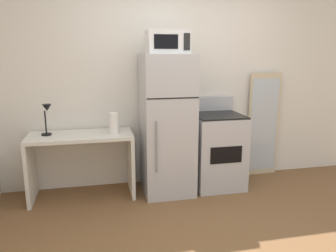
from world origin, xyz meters
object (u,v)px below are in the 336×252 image
paper_towel_roll (114,123)px  refrigerator (167,125)px  microwave (167,42)px  desk (82,153)px  desk_lamp (47,114)px  oven_range (217,150)px  leaning_mirror (263,125)px

paper_towel_roll → refrigerator: 0.62m
microwave → desk: bearing=175.7°
desk_lamp → oven_range: desk_lamp is taller
paper_towel_roll → microwave: size_ratio=0.52×
refrigerator → microwave: microwave is taller
desk_lamp → microwave: 1.56m
leaning_mirror → refrigerator: bearing=-168.8°
refrigerator → leaning_mirror: bearing=11.2°
oven_range → leaning_mirror: bearing=18.6°
desk_lamp → refrigerator: refrigerator is taller
desk → oven_range: 1.64m
desk → paper_towel_roll: size_ratio=4.89×
desk → desk_lamp: 0.58m
desk → desk_lamp: (-0.35, 0.02, 0.47)m
desk_lamp → leaning_mirror: size_ratio=0.25×
paper_towel_roll → leaning_mirror: (2.02, 0.28, -0.17)m
desk → microwave: 1.60m
microwave → leaning_mirror: (1.40, 0.30, -1.07)m
paper_towel_roll → leaning_mirror: bearing=7.8°
microwave → oven_range: size_ratio=0.42×
paper_towel_roll → refrigerator: bearing=0.0°
refrigerator → microwave: (0.00, -0.02, 0.95)m
paper_towel_roll → leaning_mirror: leaning_mirror is taller
desk → paper_towel_roll: paper_towel_roll is taller
desk_lamp → paper_towel_roll: (0.73, -0.08, -0.12)m
microwave → refrigerator: bearing=90.3°
refrigerator → leaning_mirror: size_ratio=1.17×
desk → microwave: (1.00, -0.07, 1.25)m
oven_range → desk: bearing=178.9°
desk → oven_range: oven_range is taller
oven_range → refrigerator: bearing=-178.1°
refrigerator → oven_range: (0.64, 0.02, -0.35)m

